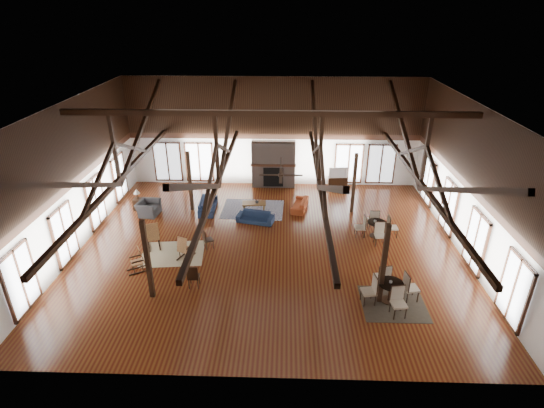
{
  "coord_description": "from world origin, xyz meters",
  "views": [
    {
      "loc": [
        0.64,
        -15.57,
        9.49
      ],
      "look_at": [
        0.1,
        1.0,
        1.55
      ],
      "focal_mm": 28.0,
      "sensor_mm": 36.0,
      "label": 1
    }
  ],
  "objects_px": {
    "sofa_navy_left": "(208,205)",
    "tv_console": "(338,182)",
    "armchair": "(148,208)",
    "cafe_table_far": "(376,226)",
    "coffee_table": "(254,204)",
    "sofa_navy_front": "(255,217)",
    "sofa_orange": "(300,204)",
    "cafe_table_near": "(390,289)"
  },
  "relations": [
    {
      "from": "armchair",
      "to": "sofa_navy_left",
      "type": "bearing_deg",
      "value": -70.9
    },
    {
      "from": "armchair",
      "to": "cafe_table_near",
      "type": "height_order",
      "value": "cafe_table_near"
    },
    {
      "from": "armchair",
      "to": "tv_console",
      "type": "height_order",
      "value": "armchair"
    },
    {
      "from": "sofa_navy_left",
      "to": "coffee_table",
      "type": "bearing_deg",
      "value": -92.58
    },
    {
      "from": "cafe_table_near",
      "to": "tv_console",
      "type": "bearing_deg",
      "value": 93.84
    },
    {
      "from": "sofa_orange",
      "to": "sofa_navy_front",
      "type": "bearing_deg",
      "value": -42.93
    },
    {
      "from": "sofa_navy_front",
      "to": "coffee_table",
      "type": "height_order",
      "value": "sofa_navy_front"
    },
    {
      "from": "sofa_navy_left",
      "to": "cafe_table_far",
      "type": "height_order",
      "value": "cafe_table_far"
    },
    {
      "from": "sofa_navy_front",
      "to": "sofa_navy_left",
      "type": "relative_size",
      "value": 0.9
    },
    {
      "from": "coffee_table",
      "to": "tv_console",
      "type": "relative_size",
      "value": 1.12
    },
    {
      "from": "cafe_table_far",
      "to": "armchair",
      "type": "bearing_deg",
      "value": 170.49
    },
    {
      "from": "armchair",
      "to": "cafe_table_near",
      "type": "relative_size",
      "value": 0.52
    },
    {
      "from": "cafe_table_far",
      "to": "tv_console",
      "type": "distance_m",
      "value": 5.79
    },
    {
      "from": "coffee_table",
      "to": "cafe_table_near",
      "type": "xyz_separation_m",
      "value": [
        5.21,
        -6.93,
        0.14
      ]
    },
    {
      "from": "sofa_navy_left",
      "to": "tv_console",
      "type": "bearing_deg",
      "value": -66.23
    },
    {
      "from": "sofa_orange",
      "to": "cafe_table_near",
      "type": "height_order",
      "value": "cafe_table_near"
    },
    {
      "from": "sofa_navy_front",
      "to": "coffee_table",
      "type": "relative_size",
      "value": 1.44
    },
    {
      "from": "sofa_navy_front",
      "to": "cafe_table_far",
      "type": "xyz_separation_m",
      "value": [
        5.46,
        -1.18,
        0.24
      ]
    },
    {
      "from": "sofa_navy_left",
      "to": "tv_console",
      "type": "xyz_separation_m",
      "value": [
        6.84,
        3.29,
        -0.01
      ]
    },
    {
      "from": "armchair",
      "to": "cafe_table_far",
      "type": "bearing_deg",
      "value": -92.37
    },
    {
      "from": "sofa_orange",
      "to": "cafe_table_far",
      "type": "xyz_separation_m",
      "value": [
        3.31,
        -2.71,
        0.25
      ]
    },
    {
      "from": "sofa_navy_front",
      "to": "coffee_table",
      "type": "bearing_deg",
      "value": 110.54
    },
    {
      "from": "sofa_orange",
      "to": "tv_console",
      "type": "distance_m",
      "value": 3.73
    },
    {
      "from": "sofa_navy_front",
      "to": "sofa_orange",
      "type": "height_order",
      "value": "sofa_navy_front"
    },
    {
      "from": "cafe_table_near",
      "to": "cafe_table_far",
      "type": "relative_size",
      "value": 1.09
    },
    {
      "from": "sofa_navy_left",
      "to": "coffee_table",
      "type": "distance_m",
      "value": 2.32
    },
    {
      "from": "tv_console",
      "to": "sofa_orange",
      "type": "bearing_deg",
      "value": -126.93
    },
    {
      "from": "sofa_navy_front",
      "to": "cafe_table_far",
      "type": "height_order",
      "value": "cafe_table_far"
    },
    {
      "from": "sofa_navy_left",
      "to": "cafe_table_far",
      "type": "distance_m",
      "value": 8.28
    },
    {
      "from": "sofa_navy_front",
      "to": "cafe_table_far",
      "type": "relative_size",
      "value": 0.91
    },
    {
      "from": "sofa_navy_front",
      "to": "armchair",
      "type": "bearing_deg",
      "value": -172.98
    },
    {
      "from": "tv_console",
      "to": "cafe_table_near",
      "type": "bearing_deg",
      "value": -86.16
    },
    {
      "from": "cafe_table_near",
      "to": "cafe_table_far",
      "type": "xyz_separation_m",
      "value": [
        0.39,
        4.56,
        -0.03
      ]
    },
    {
      "from": "coffee_table",
      "to": "cafe_table_near",
      "type": "height_order",
      "value": "cafe_table_near"
    },
    {
      "from": "coffee_table",
      "to": "sofa_navy_front",
      "type": "bearing_deg",
      "value": -87.3
    },
    {
      "from": "armchair",
      "to": "cafe_table_near",
      "type": "bearing_deg",
      "value": -114.41
    },
    {
      "from": "sofa_navy_front",
      "to": "coffee_table",
      "type": "xyz_separation_m",
      "value": [
        -0.14,
        1.19,
        0.14
      ]
    },
    {
      "from": "sofa_orange",
      "to": "armchair",
      "type": "distance_m",
      "value": 7.49
    },
    {
      "from": "coffee_table",
      "to": "cafe_table_far",
      "type": "bearing_deg",
      "value": -27.12
    },
    {
      "from": "sofa_navy_left",
      "to": "armchair",
      "type": "distance_m",
      "value": 2.89
    },
    {
      "from": "sofa_navy_left",
      "to": "armchair",
      "type": "relative_size",
      "value": 1.8
    },
    {
      "from": "cafe_table_near",
      "to": "cafe_table_far",
      "type": "bearing_deg",
      "value": 85.14
    }
  ]
}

